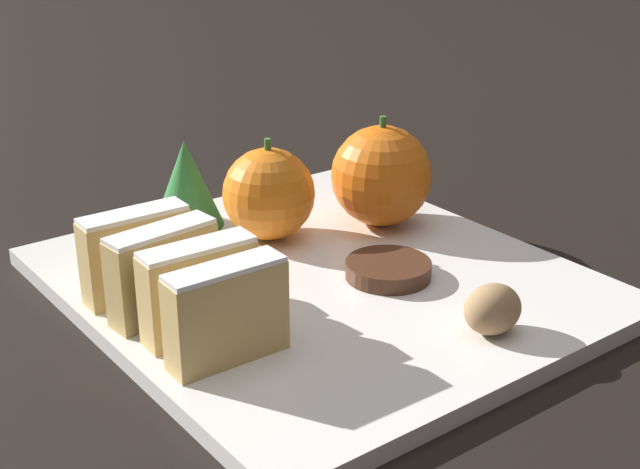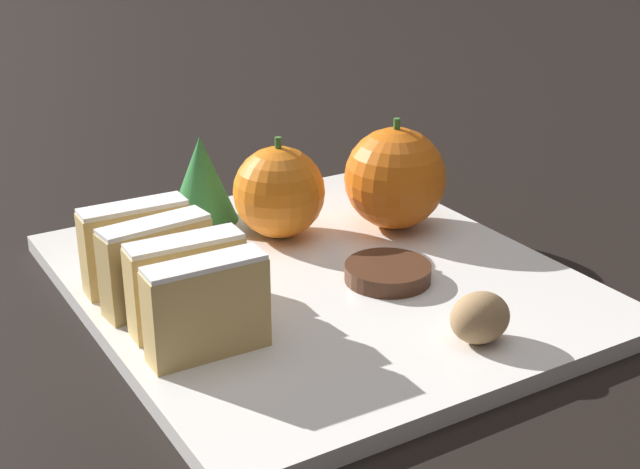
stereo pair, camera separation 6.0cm
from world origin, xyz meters
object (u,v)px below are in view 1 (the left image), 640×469
orange_near (381,176)px  orange_far (269,194)px  walnut (493,309)px  chocolate_cookie (388,269)px

orange_near → orange_far: orange_near is taller
orange_far → walnut: bearing=-83.5°
orange_near → chocolate_cookie: size_ratio=1.47×
walnut → chocolate_cookie: (0.00, 0.10, -0.01)m
walnut → chocolate_cookie: 0.10m
walnut → chocolate_cookie: bearing=89.2°
orange_near → orange_far: size_ratio=1.12×
chocolate_cookie → walnut: bearing=-90.8°
walnut → orange_far: bearing=96.5°
orange_near → chocolate_cookie: bearing=-127.6°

